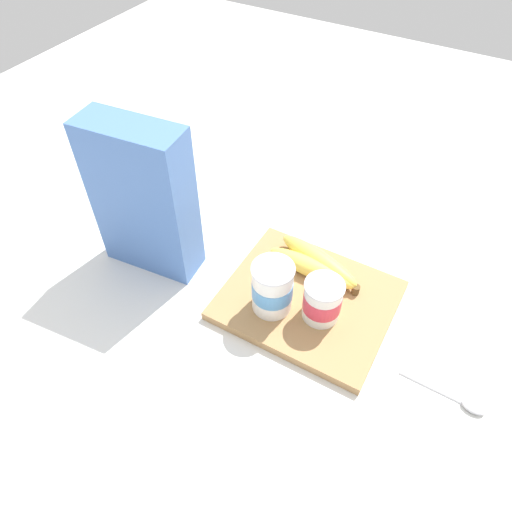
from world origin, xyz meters
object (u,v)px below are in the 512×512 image
(banana_bunch, at_px, (316,264))
(spoon, at_px, (456,398))
(yogurt_cup_front, at_px, (322,300))
(cereal_box, at_px, (144,200))
(cutting_board, at_px, (308,300))
(yogurt_cup_back, at_px, (272,288))

(banana_bunch, distance_m, spoon, 0.32)
(yogurt_cup_front, bearing_deg, spoon, 172.68)
(cereal_box, bearing_deg, banana_bunch, -165.01)
(banana_bunch, bearing_deg, cereal_box, 20.71)
(cutting_board, xyz_separation_m, cereal_box, (0.30, 0.05, 0.14))
(yogurt_cup_back, relative_size, spoon, 0.73)
(yogurt_cup_back, xyz_separation_m, banana_bunch, (-0.03, -0.11, -0.03))
(cutting_board, height_order, cereal_box, cereal_box)
(cutting_board, distance_m, cereal_box, 0.34)
(cereal_box, height_order, yogurt_cup_front, cereal_box)
(cutting_board, distance_m, banana_bunch, 0.07)
(yogurt_cup_front, bearing_deg, yogurt_cup_back, 16.52)
(yogurt_cup_front, distance_m, spoon, 0.25)
(cereal_box, relative_size, yogurt_cup_front, 3.71)
(cereal_box, bearing_deg, yogurt_cup_back, 173.82)
(cereal_box, relative_size, yogurt_cup_back, 3.01)
(spoon, bearing_deg, yogurt_cup_back, -1.22)
(yogurt_cup_front, xyz_separation_m, spoon, (-0.24, 0.03, -0.05))
(banana_bunch, bearing_deg, yogurt_cup_back, 74.21)
(banana_bunch, relative_size, spoon, 1.35)
(cereal_box, bearing_deg, spoon, 173.39)
(yogurt_cup_front, xyz_separation_m, yogurt_cup_back, (0.08, 0.02, 0.01))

